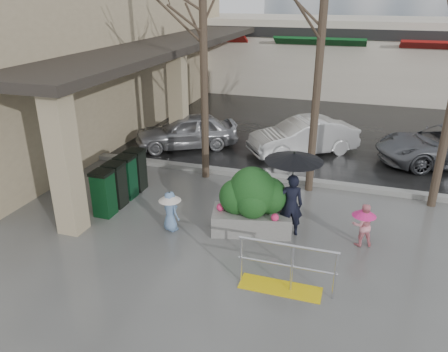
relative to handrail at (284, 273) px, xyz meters
The scene contains 18 objects.
ground 1.85m from the handrail, 138.58° to the left, with size 120.00×120.00×0.00m, color #51514F.
street_asphalt 23.24m from the handrail, 93.36° to the left, with size 120.00×36.00×0.01m, color black.
curb 5.38m from the handrail, 104.66° to the left, with size 120.00×0.30×0.15m, color gray.
near_building 14.32m from the handrail, 138.39° to the left, with size 6.00×18.00×8.00m, color tan.
canopy_slab 11.54m from the handrail, 123.81° to the left, with size 2.80×18.00×0.25m, color #2D2823.
pillar_front 5.48m from the handrail, behind, with size 0.55×0.55×3.50m, color tan.
pillar_back 9.02m from the handrail, 126.15° to the left, with size 0.55×0.55×3.50m, color tan.
storefront_row 19.25m from the handrail, 88.07° to the left, with size 34.00×6.74×4.00m.
handrail is the anchor object (origin of this frame).
tree_west 7.52m from the handrail, 124.99° to the left, with size 3.20×3.20×6.80m.
woman 2.36m from the handrail, 97.05° to the left, with size 1.33×1.33×2.09m.
child_pink 2.56m from the handrail, 57.39° to the left, with size 0.60×0.54×1.02m.
child_blue 3.36m from the handrail, 154.60° to the left, with size 0.58×0.54×1.01m.
planter 2.37m from the handrail, 119.69° to the left, with size 2.03×1.34×1.63m.
news_boxes 5.54m from the handrail, 153.50° to the left, with size 0.50×2.17×1.21m.
car_a 8.76m from the handrail, 124.69° to the left, with size 1.49×3.70×1.26m, color #9E9EA2.
car_b 7.90m from the handrail, 95.89° to the left, with size 1.33×3.82×1.26m, color silver.
car_c 9.19m from the handrail, 65.02° to the left, with size 2.09×4.53×1.26m, color slate.
Camera 1 is at (2.40, -8.18, 5.35)m, focal length 35.00 mm.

